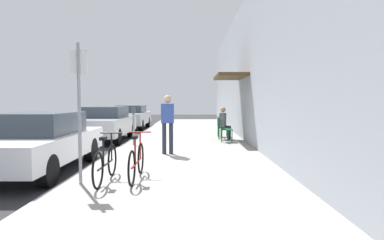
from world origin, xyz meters
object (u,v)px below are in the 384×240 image
object	(u,v)px
bicycle_0	(137,161)
parking_meter	(134,123)
parked_car_2	(131,117)
seated_patron_1	(224,122)
parked_car_1	(106,123)
street_sign	(79,102)
bicycle_1	(106,163)
cafe_chair_2	(221,125)
parked_car_0	(40,141)
cafe_chair_0	(225,128)
cafe_chair_1	(223,127)
pedestrian_standing	(168,120)

from	to	relation	value
bicycle_0	parking_meter	bearing A→B (deg)	100.55
parked_car_2	seated_patron_1	world-z (taller)	seated_patron_1
parked_car_1	street_sign	world-z (taller)	street_sign
bicycle_1	cafe_chair_2	bearing A→B (deg)	70.09
parked_car_0	parked_car_2	distance (m)	11.72
parked_car_0	cafe_chair_2	size ratio (longest dim) A/B	5.06
bicycle_1	cafe_chair_2	xyz separation A→B (m)	(2.87, 7.92, 0.14)
parking_meter	bicycle_1	distance (m)	5.25
parked_car_1	cafe_chair_0	xyz separation A→B (m)	(4.80, -1.26, -0.11)
street_sign	seated_patron_1	distance (m)	7.92
bicycle_0	cafe_chair_2	size ratio (longest dim) A/B	1.97
parking_meter	bicycle_1	bearing A→B (deg)	-85.84
street_sign	seated_patron_1	world-z (taller)	street_sign
bicycle_1	cafe_chair_0	world-z (taller)	bicycle_1
cafe_chair_1	seated_patron_1	world-z (taller)	seated_patron_1
cafe_chair_1	pedestrian_standing	distance (m)	4.19
cafe_chair_2	street_sign	bearing A→B (deg)	-112.23
parked_car_2	cafe_chair_0	size ratio (longest dim) A/B	5.06
cafe_chair_0	cafe_chair_2	xyz separation A→B (m)	(-0.00, 1.78, 0.00)
cafe_chair_0	parking_meter	bearing A→B (deg)	-164.13
parked_car_0	cafe_chair_0	world-z (taller)	parked_car_0
parked_car_2	cafe_chair_2	distance (m)	7.12
parked_car_0	cafe_chair_2	world-z (taller)	parked_car_0
street_sign	cafe_chair_2	bearing A→B (deg)	67.77
parked_car_2	bicycle_0	world-z (taller)	parked_car_2
cafe_chair_0	cafe_chair_2	size ratio (longest dim) A/B	1.00
pedestrian_standing	street_sign	bearing A→B (deg)	-111.56
pedestrian_standing	cafe_chair_1	bearing A→B (deg)	62.29
cafe_chair_0	cafe_chair_1	bearing A→B (deg)	89.83
bicycle_0	bicycle_1	world-z (taller)	same
parked_car_2	parking_meter	distance (m)	8.12
cafe_chair_0	pedestrian_standing	bearing A→B (deg)	-124.33
parking_meter	cafe_chair_0	size ratio (longest dim) A/B	1.52
street_sign	cafe_chair_2	xyz separation A→B (m)	(3.30, 8.07, -1.02)
parking_meter	cafe_chair_1	bearing A→B (deg)	28.67
parked_car_1	bicycle_0	size ratio (longest dim) A/B	2.57
bicycle_1	pedestrian_standing	distance (m)	3.50
street_sign	parked_car_2	bearing A→B (deg)	96.42
parking_meter	cafe_chair_2	distance (m)	4.24
parking_meter	bicycle_0	size ratio (longest dim) A/B	0.77
parking_meter	pedestrian_standing	distance (m)	2.33
bicycle_0	pedestrian_standing	size ratio (longest dim) A/B	1.01
parked_car_1	cafe_chair_1	world-z (taller)	parked_car_1
bicycle_0	pedestrian_standing	xyz separation A→B (m)	(0.38, 3.12, 0.64)
street_sign	bicycle_1	bearing A→B (deg)	19.13
seated_patron_1	pedestrian_standing	distance (m)	4.19
cafe_chair_2	pedestrian_standing	distance (m)	5.03
parking_meter	seated_patron_1	distance (m)	3.75
bicycle_1	seated_patron_1	distance (m)	7.57
cafe_chair_2	bicycle_1	bearing A→B (deg)	-109.91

